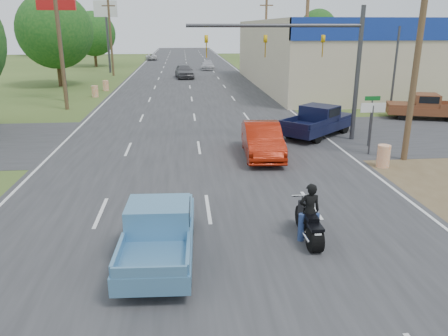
{
  "coord_description": "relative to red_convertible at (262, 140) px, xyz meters",
  "views": [
    {
      "loc": [
        -0.75,
        -5.74,
        5.93
      ],
      "look_at": [
        0.59,
        8.51,
        1.3
      ],
      "focal_mm": 35.0,
      "sensor_mm": 36.0,
      "label": 1
    }
  ],
  "objects": [
    {
      "name": "red_convertible",
      "position": [
        0.0,
        0.0,
        0.0
      ],
      "size": [
        1.95,
        4.9,
        1.59
      ],
      "primitive_type": "imported",
      "rotation": [
        0.0,
        0.0,
        -0.06
      ],
      "color": "maroon",
      "rests_on": "ground"
    },
    {
      "name": "utility_pole_6",
      "position": [
        -12.46,
        37.83,
        4.52
      ],
      "size": [
        2.0,
        0.28,
        10.0
      ],
      "color": "#4C3823",
      "rests_on": "ground"
    },
    {
      "name": "lane_sign",
      "position": [
        5.24,
        -0.17,
        1.11
      ],
      "size": [
        1.2,
        0.08,
        2.52
      ],
      "color": "#3F3F44",
      "rests_on": "ground"
    },
    {
      "name": "distant_car_silver",
      "position": [
        0.0,
        45.08,
        -0.15
      ],
      "size": [
        2.0,
        4.51,
        1.29
      ],
      "primitive_type": "imported",
      "rotation": [
        0.0,
        0.0,
        -0.05
      ],
      "color": "#B8B7BC",
      "rests_on": "ground"
    },
    {
      "name": "rider",
      "position": [
        -0.2,
        -8.73,
        0.04
      ],
      "size": [
        0.61,
        0.4,
        1.66
      ],
      "primitive_type": "imported",
      "rotation": [
        0.0,
        0.0,
        3.15
      ],
      "color": "black",
      "rests_on": "ground"
    },
    {
      "name": "tree_6",
      "position": [
        -32.96,
        80.83,
        5.71
      ],
      "size": [
        8.82,
        8.82,
        10.92
      ],
      "color": "#422D19",
      "rests_on": "ground"
    },
    {
      "name": "utility_pole_3",
      "position": [
        6.54,
        34.83,
        4.52
      ],
      "size": [
        2.0,
        0.28,
        10.0
      ],
      "color": "#4C3823",
      "rests_on": "ground"
    },
    {
      "name": "distant_car_grey",
      "position": [
        -3.46,
        34.23,
        0.04
      ],
      "size": [
        2.51,
        5.09,
        1.67
      ],
      "primitive_type": "imported",
      "rotation": [
        0.0,
        0.0,
        0.11
      ],
      "color": "#5A595E",
      "rests_on": "ground"
    },
    {
      "name": "main_road",
      "position": [
        -2.96,
        25.83,
        -0.78
      ],
      "size": [
        15.0,
        180.0,
        0.02
      ],
      "primitive_type": "cube",
      "color": "#2D2D30",
      "rests_on": "ground"
    },
    {
      "name": "signal_mast",
      "position": [
        2.87,
        2.83,
        4.01
      ],
      "size": [
        9.12,
        0.4,
        7.0
      ],
      "color": "#3F3F44",
      "rests_on": "ground"
    },
    {
      "name": "cross_road",
      "position": [
        -2.96,
        3.83,
        -0.78
      ],
      "size": [
        120.0,
        10.0,
        0.02
      ],
      "primitive_type": "cube",
      "color": "#2D2D30",
      "rests_on": "ground"
    },
    {
      "name": "street_name_sign",
      "position": [
        5.84,
        1.33,
        0.82
      ],
      "size": [
        0.8,
        0.08,
        2.61
      ],
      "color": "#3F3F44",
      "rests_on": "ground"
    },
    {
      "name": "tree_2",
      "position": [
        -17.16,
        51.83,
        4.16
      ],
      "size": [
        6.72,
        6.72,
        8.32
      ],
      "color": "#422D19",
      "rests_on": "ground"
    },
    {
      "name": "tree_5",
      "position": [
        27.04,
        80.83,
        5.09
      ],
      "size": [
        7.98,
        7.98,
        9.88
      ],
      "color": "#422D19",
      "rests_on": "ground"
    },
    {
      "name": "barrel_1",
      "position": [
        5.44,
        6.33,
        -0.29
      ],
      "size": [
        0.56,
        0.56,
        1.0
      ],
      "primitive_type": "cylinder",
      "color": "orange",
      "rests_on": "ground"
    },
    {
      "name": "utility_pole_5",
      "position": [
        -12.46,
        13.83,
        4.52
      ],
      "size": [
        2.0,
        0.28,
        10.0
      ],
      "color": "#4C3823",
      "rests_on": "ground"
    },
    {
      "name": "barrel_0",
      "position": [
        5.04,
        -2.17,
        -0.29
      ],
      "size": [
        0.56,
        0.56,
        1.0
      ],
      "primitive_type": "cylinder",
      "color": "orange",
      "rests_on": "ground"
    },
    {
      "name": "pole_sign_left_far",
      "position": [
        -13.46,
        41.83,
        6.38
      ],
      "size": [
        3.0,
        0.35,
        9.2
      ],
      "color": "#3F3F44",
      "rests_on": "ground"
    },
    {
      "name": "utility_pole_1",
      "position": [
        6.54,
        -1.17,
        4.52
      ],
      "size": [
        2.0,
        0.28,
        10.0
      ],
      "color": "#4C3823",
      "rests_on": "ground"
    },
    {
      "name": "barrel_3",
      "position": [
        -11.16,
        23.83,
        -0.29
      ],
      "size": [
        0.56,
        0.56,
        1.0
      ],
      "primitive_type": "cylinder",
      "color": "orange",
      "rests_on": "ground"
    },
    {
      "name": "motorcycle",
      "position": [
        -0.2,
        -8.79,
        -0.29
      ],
      "size": [
        0.69,
        2.24,
        1.14
      ],
      "rotation": [
        0.0,
        0.0,
        0.01
      ],
      "color": "black",
      "rests_on": "ground"
    },
    {
      "name": "tree_1",
      "position": [
        -16.46,
        27.83,
        4.78
      ],
      "size": [
        7.56,
        7.56,
        9.36
      ],
      "color": "#422D19",
      "rests_on": "ground"
    },
    {
      "name": "brown_pickup",
      "position": [
        12.49,
        7.87,
        0.06
      ],
      "size": [
        5.43,
        3.43,
        1.68
      ],
      "rotation": [
        0.0,
        0.0,
        1.26
      ],
      "color": "black",
      "rests_on": "ground"
    },
    {
      "name": "navy_pickup",
      "position": [
        3.99,
        3.92,
        0.08
      ],
      "size": [
        5.16,
        5.02,
        1.73
      ],
      "rotation": [
        0.0,
        0.0,
        -0.82
      ],
      "color": "black",
      "rests_on": "ground"
    },
    {
      "name": "barrel_2",
      "position": [
        -11.46,
        19.83,
        -0.29
      ],
      "size": [
        0.56,
        0.56,
        1.0
      ],
      "primitive_type": "cylinder",
      "color": "orange",
      "rests_on": "ground"
    },
    {
      "name": "pole_sign_left_near",
      "position": [
        -13.46,
        17.83,
        6.38
      ],
      "size": [
        3.0,
        0.35,
        9.2
      ],
      "color": "#3F3F44",
      "rests_on": "ground"
    },
    {
      "name": "distant_car_white",
      "position": [
        -9.46,
        65.59,
        -0.2
      ],
      "size": [
        2.49,
        4.48,
        1.18
      ],
      "primitive_type": "imported",
      "rotation": [
        0.0,
        0.0,
        3.27
      ],
      "color": "silver",
      "rests_on": "ground"
    },
    {
      "name": "utility_pole_2",
      "position": [
        6.54,
        16.83,
        4.52
      ],
      "size": [
        2.0,
        0.28,
        10.0
      ],
      "color": "#4C3823",
      "rests_on": "ground"
    },
    {
      "name": "blue_pickup",
      "position": [
        -4.44,
        -9.19,
        -0.02
      ],
      "size": [
        1.97,
        4.7,
        1.54
      ],
      "rotation": [
        0.0,
        0.0,
        -0.04
      ],
      "color": "black",
      "rests_on": "ground"
    }
  ]
}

